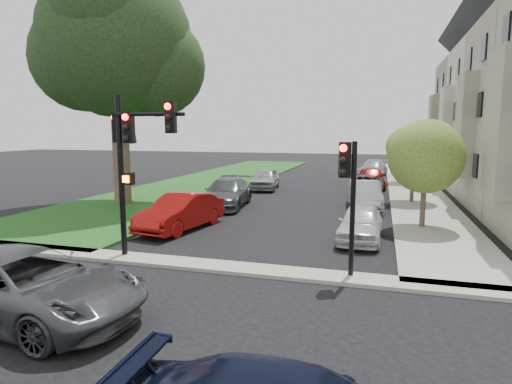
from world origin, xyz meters
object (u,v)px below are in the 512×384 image
(car_parked_7, at_px, (265,179))
(car_parked_4, at_px, (373,168))
(small_tree_b, at_px, (414,151))
(car_parked_6, at_px, (227,193))
(car_parked_2, at_px, (367,185))
(car_cross_near, at_px, (24,286))
(car_parked_0, at_px, (361,223))
(traffic_signal_main, at_px, (132,147))
(traffic_signal_secondary, at_px, (348,184))
(small_tree_a, at_px, (426,157))
(car_parked_5, at_px, (181,212))
(car_parked_1, at_px, (365,195))
(eucalyptus, at_px, (115,42))
(small_tree_c, at_px, (405,146))
(car_parked_3, at_px, (371,177))

(car_parked_7, bearing_deg, car_parked_4, 50.27)
(small_tree_b, bearing_deg, car_parked_7, 160.20)
(car_parked_4, relative_size, car_parked_6, 0.95)
(car_parked_2, xyz_separation_m, car_parked_6, (-7.38, -6.91, 0.14))
(car_parked_2, bearing_deg, car_cross_near, -106.33)
(small_tree_b, xyz_separation_m, car_parked_4, (-2.52, 15.01, -2.35))
(car_parked_0, xyz_separation_m, car_parked_2, (-0.18, 12.46, -0.04))
(car_parked_0, bearing_deg, traffic_signal_main, -145.69)
(traffic_signal_secondary, height_order, car_parked_2, traffic_signal_secondary)
(car_cross_near, bearing_deg, small_tree_b, -22.42)
(small_tree_a, relative_size, car_cross_near, 0.83)
(car_parked_4, bearing_deg, car_cross_near, -90.88)
(small_tree_a, distance_m, car_parked_5, 10.71)
(car_parked_1, bearing_deg, car_cross_near, -119.34)
(traffic_signal_main, relative_size, traffic_signal_secondary, 1.36)
(car_cross_near, height_order, car_parked_1, car_cross_near)
(small_tree_b, distance_m, traffic_signal_main, 17.08)
(car_parked_0, xyz_separation_m, car_parked_6, (-7.56, 5.55, 0.10))
(small_tree_b, xyz_separation_m, car_cross_near, (-9.42, -18.96, -2.30))
(car_parked_4, xyz_separation_m, car_parked_5, (-7.48, -24.92, 0.04))
(car_parked_1, distance_m, car_parked_6, 7.62)
(car_parked_5, bearing_deg, eucalyptus, 150.55)
(car_parked_0, height_order, car_parked_7, car_parked_7)
(traffic_signal_main, distance_m, car_parked_2, 18.57)
(small_tree_b, bearing_deg, car_parked_6, -157.89)
(eucalyptus, distance_m, car_parked_7, 13.48)
(small_tree_b, relative_size, traffic_signal_main, 0.86)
(car_parked_1, xyz_separation_m, car_parked_6, (-7.44, -1.62, 0.03))
(traffic_signal_main, relative_size, car_parked_2, 1.16)
(traffic_signal_main, relative_size, car_parked_5, 1.14)
(car_parked_0, xyz_separation_m, car_parked_5, (-7.52, -0.27, 0.10))
(small_tree_c, distance_m, car_parked_3, 4.64)
(small_tree_a, relative_size, car_parked_7, 1.04)
(car_parked_0, height_order, car_parked_2, car_parked_0)
(car_parked_4, xyz_separation_m, car_parked_7, (-7.35, -11.46, 0.04))
(car_cross_near, distance_m, car_parked_3, 26.42)
(small_tree_c, xyz_separation_m, car_parked_0, (-2.48, -19.41, -2.31))
(car_cross_near, distance_m, car_parked_1, 17.86)
(eucalyptus, height_order, car_parked_7, eucalyptus)
(car_cross_near, xyz_separation_m, car_parked_0, (6.94, 9.33, -0.11))
(car_parked_6, bearing_deg, traffic_signal_main, -93.87)
(car_parked_1, xyz_separation_m, car_parked_7, (-7.26, 6.01, 0.03))
(car_parked_6, bearing_deg, eucalyptus, -177.25)
(small_tree_c, relative_size, traffic_signal_secondary, 1.14)
(traffic_signal_secondary, height_order, car_parked_4, traffic_signal_secondary)
(small_tree_a, distance_m, small_tree_b, 6.88)
(eucalyptus, distance_m, car_parked_0, 16.62)
(small_tree_a, relative_size, car_parked_2, 1.02)
(car_parked_1, distance_m, car_parked_3, 8.98)
(car_parked_1, height_order, car_parked_7, car_parked_7)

